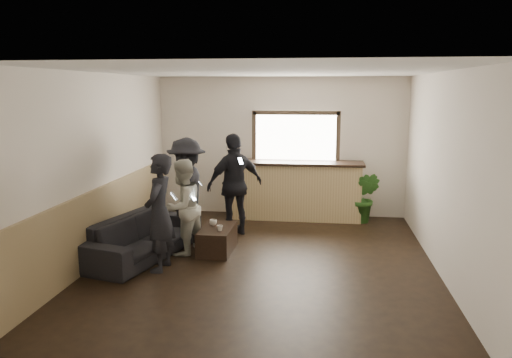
# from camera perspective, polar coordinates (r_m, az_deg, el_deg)

# --- Properties ---
(ground) EXTENTS (5.00, 6.00, 0.01)m
(ground) POSITION_cam_1_polar(r_m,az_deg,el_deg) (7.56, 0.83, -9.53)
(ground) COLOR black
(room_shell) EXTENTS (5.01, 6.01, 2.80)m
(room_shell) POSITION_cam_1_polar(r_m,az_deg,el_deg) (7.32, -4.88, 1.65)
(room_shell) COLOR silver
(room_shell) RESTS_ON ground
(bar_counter) EXTENTS (2.70, 0.68, 2.13)m
(bar_counter) POSITION_cam_1_polar(r_m,az_deg,el_deg) (9.96, 4.40, -0.87)
(bar_counter) COLOR tan
(bar_counter) RESTS_ON ground
(sofa) EXTENTS (1.37, 2.32, 0.64)m
(sofa) POSITION_cam_1_polar(r_m,az_deg,el_deg) (7.94, -12.76, -6.40)
(sofa) COLOR black
(sofa) RESTS_ON ground
(coffee_table) EXTENTS (0.50, 0.89, 0.39)m
(coffee_table) POSITION_cam_1_polar(r_m,az_deg,el_deg) (8.02, -4.46, -6.90)
(coffee_table) COLOR black
(coffee_table) RESTS_ON ground
(cup_a) EXTENTS (0.17, 0.17, 0.09)m
(cup_a) POSITION_cam_1_polar(r_m,az_deg,el_deg) (8.09, -4.91, -4.96)
(cup_a) COLOR silver
(cup_a) RESTS_ON coffee_table
(cup_b) EXTENTS (0.13, 0.13, 0.09)m
(cup_b) POSITION_cam_1_polar(r_m,az_deg,el_deg) (7.77, -4.16, -5.62)
(cup_b) COLOR silver
(cup_b) RESTS_ON coffee_table
(potted_plant) EXTENTS (0.65, 0.58, 0.99)m
(potted_plant) POSITION_cam_1_polar(r_m,az_deg,el_deg) (9.84, 12.30, -2.09)
(potted_plant) COLOR #2D6623
(potted_plant) RESTS_ON ground
(person_a) EXTENTS (0.47, 0.61, 1.68)m
(person_a) POSITION_cam_1_polar(r_m,az_deg,el_deg) (7.18, -11.00, -3.81)
(person_a) COLOR black
(person_a) RESTS_ON ground
(person_b) EXTENTS (0.82, 0.90, 1.50)m
(person_b) POSITION_cam_1_polar(r_m,az_deg,el_deg) (7.84, -8.41, -3.20)
(person_b) COLOR beige
(person_b) RESTS_ON ground
(person_c) EXTENTS (0.75, 1.19, 1.76)m
(person_c) POSITION_cam_1_polar(r_m,az_deg,el_deg) (8.53, -7.90, -1.20)
(person_c) COLOR black
(person_c) RESTS_ON ground
(person_d) EXTENTS (1.11, 0.99, 1.80)m
(person_d) POSITION_cam_1_polar(r_m,az_deg,el_deg) (8.77, -2.43, -0.65)
(person_d) COLOR black
(person_d) RESTS_ON ground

